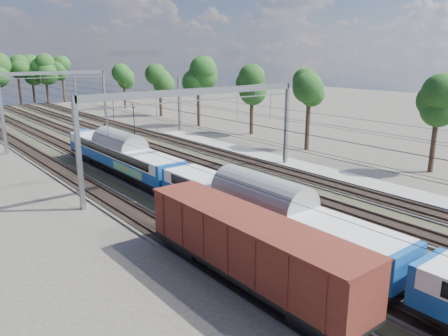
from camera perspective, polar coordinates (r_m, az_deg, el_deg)
track_bed at (r=54.31m, az=-12.27°, el=1.70°), size 21.00×130.00×0.34m
platform at (r=43.44m, az=17.97°, el=-1.88°), size 3.00×70.00×0.30m
catenary at (r=60.39m, az=-15.61°, el=8.85°), size 25.65×130.00×9.00m
tree_belt at (r=101.45m, az=-21.53°, el=11.49°), size 39.32×100.72×12.15m
emu_train at (r=28.21m, az=5.64°, el=-4.93°), size 2.99×63.27×4.37m
freight_boxcar at (r=23.26m, az=3.14°, el=-10.05°), size 3.01×14.54×3.75m
worker at (r=68.46m, az=-15.27°, el=4.88°), size 0.61×0.77×1.86m
signal_near at (r=63.77m, az=-11.68°, el=6.55°), size 0.35×0.32×5.20m
signal_far at (r=82.05m, az=-14.30°, el=8.11°), size 0.32×0.29×5.07m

